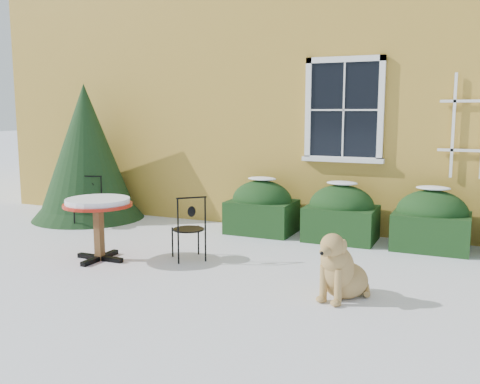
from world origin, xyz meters
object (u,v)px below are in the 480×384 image
at_px(evergreen_shrub, 87,165).
at_px(patio_chair_near, 189,228).
at_px(bistro_table, 98,209).
at_px(patio_chair_far, 89,202).
at_px(dog, 340,271).

relative_size(evergreen_shrub, patio_chair_near, 2.81).
xyz_separation_m(bistro_table, patio_chair_far, (-1.51, 1.63, -0.26)).
bearing_deg(patio_chair_near, evergreen_shrub, -72.15).
bearing_deg(patio_chair_far, dog, -39.80).
xyz_separation_m(patio_chair_near, patio_chair_far, (-2.59, 1.13, -0.01)).
relative_size(evergreen_shrub, patio_chair_far, 2.84).
bearing_deg(dog, patio_chair_near, 180.00).
bearing_deg(bistro_table, patio_chair_near, 24.54).
height_order(patio_chair_far, dog, patio_chair_far).
height_order(bistro_table, dog, bistro_table).
height_order(bistro_table, patio_chair_far, patio_chair_far).
relative_size(patio_chair_far, dog, 1.08).
bearing_deg(bistro_table, evergreen_shrub, 132.27).
distance_m(bistro_table, dog, 3.29).
bearing_deg(dog, evergreen_shrub, 172.73).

